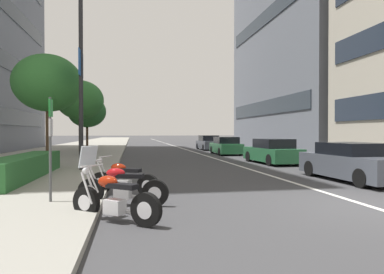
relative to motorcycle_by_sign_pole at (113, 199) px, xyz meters
The scene contains 16 objects.
ground_plane 5.94m from the motorcycle_by_sign_pole, 87.90° to the right, with size 400.00×400.00×0.00m, color #3A3A3D.
sidewalk_right_plaza 30.61m from the motorcycle_by_sign_pole, ahead, with size 160.00×9.14×0.15m, color gray.
lane_centre_stripe 35.71m from the motorcycle_by_sign_pole, ahead, with size 110.00×0.16×0.01m, color silver.
motorcycle_by_sign_pole is the anchor object (origin of this frame).
motorcycle_mid_row 1.47m from the motorcycle_by_sign_pole, ahead, with size 0.87×2.16×1.10m.
motorcycle_under_tarp 2.77m from the motorcycle_by_sign_pole, ahead, with size 1.12×1.91×1.09m.
car_approaching_light 9.29m from the motorcycle_by_sign_pole, 63.08° to the right, with size 4.50×1.92×1.38m.
car_lead_in_lane 13.87m from the motorcycle_by_sign_pole, 36.43° to the right, with size 4.34×1.99×1.40m.
car_following_behind 20.72m from the motorcycle_by_sign_pole, 22.16° to the right, with size 4.33×1.90×1.41m.
car_mid_block_traffic 27.68m from the motorcycle_by_sign_pole, 17.01° to the right, with size 4.40×1.88×1.48m.
parking_sign_by_curb 2.44m from the motorcycle_by_sign_pole, 44.87° to the left, with size 0.32×0.06×2.42m.
street_lamp_with_banners 9.64m from the motorcycle_by_sign_pole, ahead, with size 1.26×2.39×7.95m.
clipped_hedge_bed 6.91m from the motorcycle_by_sign_pole, 29.54° to the left, with size 6.71×1.10×0.78m, color #28602D.
street_tree_near_plaza_corner 11.26m from the motorcycle_by_sign_pole, 19.29° to the left, with size 3.16×3.16×5.29m.
street_tree_by_lamp_post 19.22m from the motorcycle_by_sign_pole, 10.05° to the left, with size 3.35×3.35×5.39m.
street_tree_far_plaza 26.56m from the motorcycle_by_sign_pole, ahead, with size 3.51×3.51×5.09m.
Camera 1 is at (-6.90, 5.56, 1.75)m, focal length 31.27 mm.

